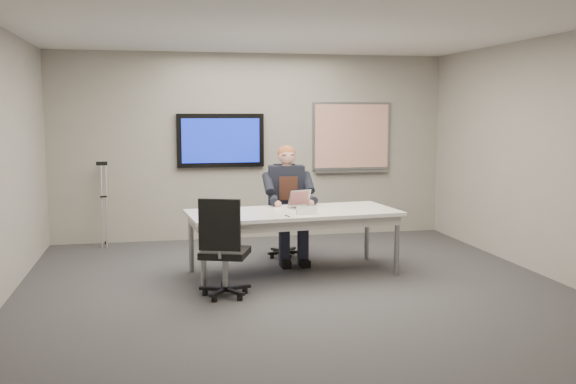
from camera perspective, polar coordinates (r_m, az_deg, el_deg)
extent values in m
cube|color=#37373A|center=(7.09, 0.66, -8.62)|extent=(6.00, 6.00, 0.02)
cube|color=silver|center=(6.88, 0.69, 14.45)|extent=(6.00, 6.00, 0.02)
cube|color=#A3A094|center=(9.79, -3.12, 4.05)|extent=(6.00, 0.02, 2.80)
cube|color=#A3A094|center=(3.98, 10.02, -0.52)|extent=(6.00, 0.02, 2.80)
cube|color=#A3A094|center=(8.04, 22.08, 2.87)|extent=(0.02, 6.00, 2.80)
cube|color=white|center=(7.59, 0.46, -1.84)|extent=(2.55, 1.25, 0.04)
cube|color=#BBBBB7|center=(7.61, 0.46, -2.45)|extent=(2.44, 1.14, 0.10)
cylinder|color=gray|center=(6.99, -7.53, -5.87)|extent=(0.06, 0.06, 0.72)
cylinder|color=gray|center=(7.70, 9.66, -4.70)|extent=(0.06, 0.06, 0.72)
cylinder|color=gray|center=(7.82, -8.60, -4.49)|extent=(0.06, 0.06, 0.72)
cylinder|color=gray|center=(8.46, 7.03, -3.58)|extent=(0.06, 0.06, 0.72)
cube|color=black|center=(9.67, -6.01, 4.58)|extent=(1.30, 0.08, 0.80)
cube|color=#0D1C92|center=(9.62, -5.99, 4.56)|extent=(1.16, 0.01, 0.66)
cube|color=gray|center=(10.10, 5.66, 4.97)|extent=(1.25, 0.04, 1.05)
cube|color=white|center=(10.08, 5.69, 4.97)|extent=(1.18, 0.01, 0.98)
cube|color=gray|center=(10.11, 5.68, 1.85)|extent=(1.18, 0.05, 0.04)
cylinder|color=gray|center=(8.56, -0.19, -4.05)|extent=(0.06, 0.06, 0.34)
cube|color=black|center=(8.52, -0.19, -2.92)|extent=(0.56, 0.56, 0.07)
cube|color=black|center=(8.68, 0.00, -0.66)|extent=(0.39, 0.18, 0.49)
cylinder|color=gray|center=(6.78, -5.59, -6.90)|extent=(0.06, 0.06, 0.36)
cube|color=black|center=(6.74, -5.61, -5.40)|extent=(0.59, 0.59, 0.07)
cube|color=black|center=(6.46, -6.11, -2.93)|extent=(0.42, 0.19, 0.53)
cube|color=black|center=(8.43, -0.15, 0.22)|extent=(0.48, 0.31, 0.64)
cube|color=#361E16|center=(8.29, 0.04, 0.33)|extent=(0.24, 0.05, 0.31)
sphere|color=tan|center=(8.36, -0.11, 3.25)|extent=(0.23, 0.23, 0.23)
ellipsoid|color=brown|center=(8.37, -0.13, 3.48)|extent=(0.24, 0.24, 0.20)
cube|color=#A6A6A8|center=(7.78, 1.27, -1.41)|extent=(0.35, 0.30, 0.02)
cube|color=black|center=(7.77, 1.28, -1.36)|extent=(0.29, 0.22, 0.00)
cube|color=#A6A6A8|center=(7.89, 1.05, -0.52)|extent=(0.30, 0.17, 0.20)
cube|color=#B21316|center=(7.89, 1.06, -0.51)|extent=(0.27, 0.15, 0.16)
cylinder|color=black|center=(7.20, -0.08, -2.12)|extent=(0.04, 0.13, 0.01)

